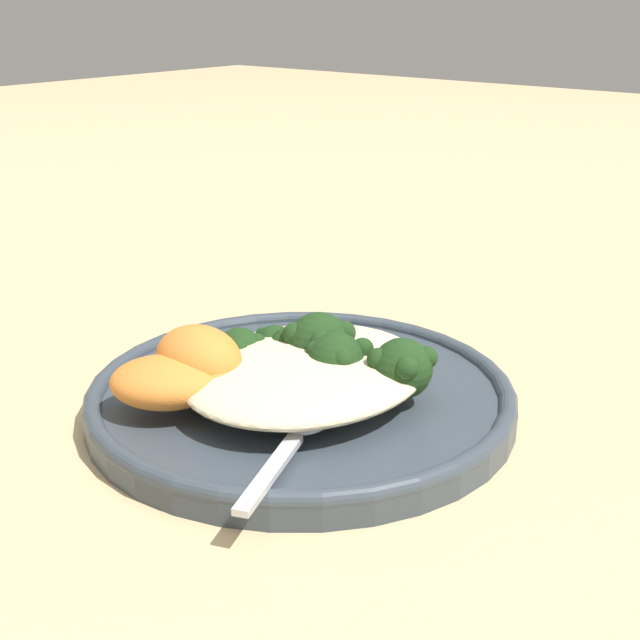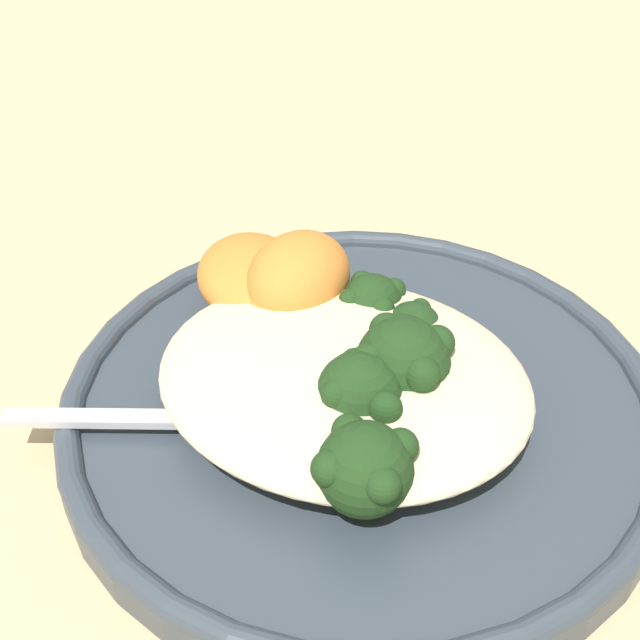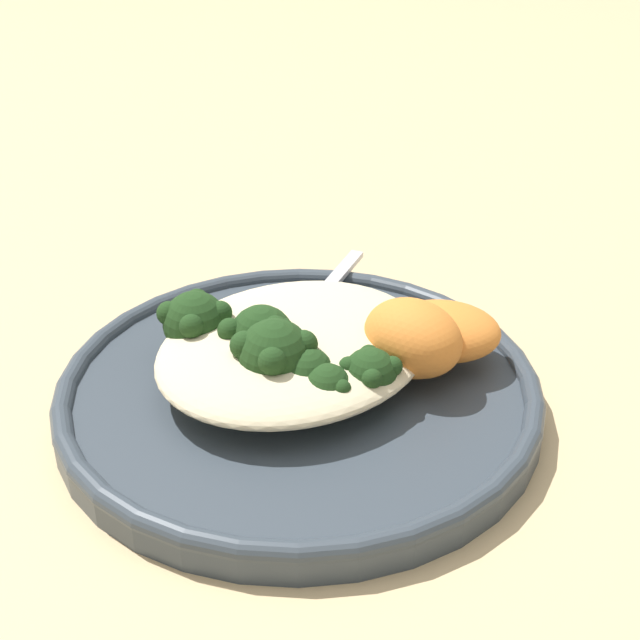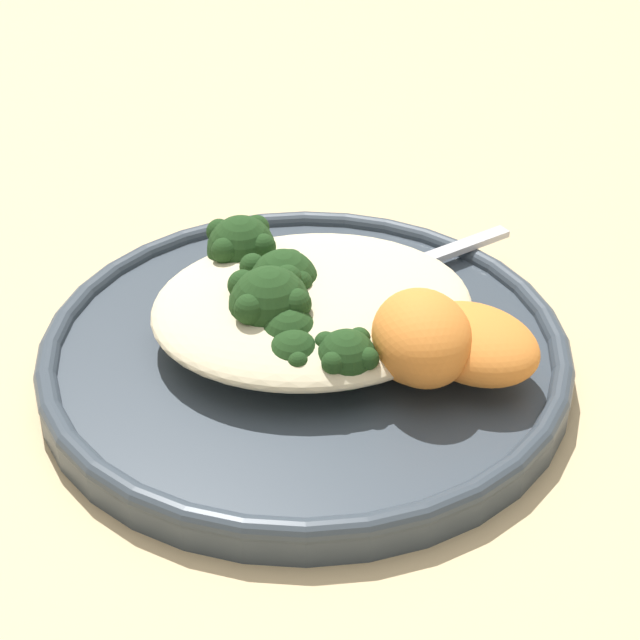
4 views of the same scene
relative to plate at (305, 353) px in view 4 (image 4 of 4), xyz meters
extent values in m
plane|color=#D6B784|center=(-0.01, -0.01, -0.01)|extent=(4.00, 4.00, 0.00)
cylinder|color=#38424C|center=(0.00, 0.00, 0.00)|extent=(0.28, 0.28, 0.02)
torus|color=#38424C|center=(0.00, 0.00, 0.00)|extent=(0.28, 0.28, 0.01)
ellipsoid|color=beige|center=(0.01, 0.01, 0.02)|extent=(0.17, 0.14, 0.03)
ellipsoid|color=#ADC675|center=(0.01, 0.03, 0.02)|extent=(0.08, 0.08, 0.02)
sphere|color=#1E3D19|center=(-0.02, 0.06, 0.03)|extent=(0.04, 0.04, 0.04)
sphere|color=#1E3D19|center=(-0.01, 0.07, 0.04)|extent=(0.01, 0.01, 0.01)
sphere|color=#1E3D19|center=(-0.03, 0.07, 0.04)|extent=(0.01, 0.01, 0.01)
sphere|color=#1E3D19|center=(-0.03, 0.05, 0.04)|extent=(0.01, 0.01, 0.01)
sphere|color=#1E3D19|center=(-0.01, 0.05, 0.04)|extent=(0.01, 0.01, 0.01)
ellipsoid|color=#ADC675|center=(0.02, 0.01, 0.02)|extent=(0.06, 0.04, 0.02)
sphere|color=#1E3D19|center=(-0.01, 0.02, 0.03)|extent=(0.04, 0.04, 0.04)
sphere|color=#1E3D19|center=(0.00, 0.03, 0.04)|extent=(0.01, 0.01, 0.01)
sphere|color=#1E3D19|center=(-0.02, 0.03, 0.04)|extent=(0.01, 0.01, 0.01)
sphere|color=#1E3D19|center=(-0.02, 0.01, 0.04)|extent=(0.01, 0.01, 0.01)
sphere|color=#1E3D19|center=(0.00, 0.01, 0.04)|extent=(0.01, 0.01, 0.01)
ellipsoid|color=#ADC675|center=(0.01, 0.00, 0.02)|extent=(0.07, 0.02, 0.01)
sphere|color=#1E3D19|center=(-0.02, 0.00, 0.03)|extent=(0.04, 0.04, 0.04)
sphere|color=#1E3D19|center=(-0.01, 0.01, 0.04)|extent=(0.02, 0.02, 0.02)
sphere|color=#1E3D19|center=(-0.03, 0.01, 0.04)|extent=(0.02, 0.02, 0.02)
sphere|color=#1E3D19|center=(-0.03, -0.01, 0.04)|extent=(0.02, 0.02, 0.02)
sphere|color=#1E3D19|center=(-0.01, -0.01, 0.04)|extent=(0.02, 0.02, 0.02)
ellipsoid|color=#ADC675|center=(0.02, 0.00, 0.02)|extent=(0.07, 0.04, 0.02)
sphere|color=#1E3D19|center=(-0.01, -0.02, 0.03)|extent=(0.03, 0.03, 0.03)
sphere|color=#1E3D19|center=(-0.01, -0.01, 0.03)|extent=(0.01, 0.01, 0.01)
sphere|color=#1E3D19|center=(-0.01, -0.03, 0.03)|extent=(0.01, 0.01, 0.01)
ellipsoid|color=#ADC675|center=(0.02, -0.01, 0.02)|extent=(0.08, 0.07, 0.01)
sphere|color=#1E3D19|center=(-0.01, -0.03, 0.02)|extent=(0.03, 0.03, 0.03)
sphere|color=#1E3D19|center=(-0.01, -0.02, 0.03)|extent=(0.01, 0.01, 0.01)
sphere|color=#1E3D19|center=(-0.01, -0.04, 0.03)|extent=(0.01, 0.01, 0.01)
ellipsoid|color=#ADC675|center=(0.03, -0.01, 0.02)|extent=(0.05, 0.07, 0.02)
sphere|color=#1E3D19|center=(0.01, -0.04, 0.03)|extent=(0.03, 0.03, 0.03)
sphere|color=#1E3D19|center=(0.02, -0.04, 0.03)|extent=(0.01, 0.01, 0.01)
sphere|color=#1E3D19|center=(0.00, -0.04, 0.03)|extent=(0.01, 0.01, 0.01)
sphere|color=#1E3D19|center=(0.00, -0.05, 0.03)|extent=(0.01, 0.01, 0.01)
sphere|color=#1E3D19|center=(0.02, -0.05, 0.03)|extent=(0.01, 0.01, 0.01)
ellipsoid|color=orange|center=(0.05, -0.04, 0.03)|extent=(0.05, 0.06, 0.04)
ellipsoid|color=orange|center=(0.05, -0.04, 0.03)|extent=(0.06, 0.07, 0.03)
ellipsoid|color=orange|center=(0.08, -0.04, 0.03)|extent=(0.08, 0.09, 0.03)
cube|color=silver|center=(0.10, 0.06, 0.01)|extent=(0.08, 0.04, 0.00)
ellipsoid|color=silver|center=(0.04, 0.04, 0.02)|extent=(0.05, 0.04, 0.01)
camera|label=1|loc=(0.40, 0.35, 0.25)|focal=50.00mm
camera|label=2|loc=(-0.10, 0.29, 0.29)|focal=50.00mm
camera|label=3|loc=(-0.30, -0.30, 0.30)|focal=50.00mm
camera|label=4|loc=(-0.09, -0.45, 0.34)|focal=60.00mm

